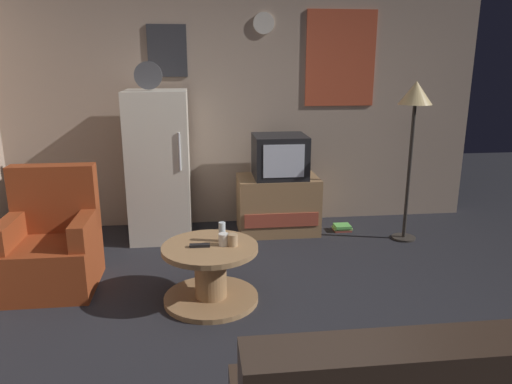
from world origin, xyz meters
TOP-DOWN VIEW (x-y plane):
  - ground_plane at (0.00, 0.00)m, footprint 12.00×12.00m
  - wall_with_art at (0.01, 2.45)m, footprint 5.20×0.12m
  - fridge at (-0.87, 1.99)m, footprint 0.60×0.62m
  - tv_stand at (0.34, 2.01)m, footprint 0.84×0.53m
  - crt_tv at (0.36, 2.01)m, footprint 0.54×0.51m
  - standing_lamp at (1.60, 1.63)m, footprint 0.32×0.32m
  - coffee_table at (-0.41, 0.53)m, footprint 0.72×0.72m
  - wine_glass at (-0.31, 0.61)m, footprint 0.05×0.05m
  - mug_ceramic_white at (-0.31, 0.53)m, footprint 0.08×0.08m
  - mug_ceramic_tan at (-0.24, 0.51)m, footprint 0.08×0.08m
  - remote_control at (-0.48, 0.52)m, footprint 0.15×0.05m
  - armchair at (-1.66, 0.95)m, footprint 0.68×0.68m
  - book_stack at (1.04, 1.94)m, footprint 0.20×0.15m

SIDE VIEW (x-z plane):
  - ground_plane at x=0.00m, z-range 0.00..0.00m
  - book_stack at x=1.04m, z-range 0.00..0.07m
  - coffee_table at x=-0.41m, z-range 0.00..0.45m
  - tv_stand at x=0.34m, z-range 0.00..0.60m
  - armchair at x=-1.66m, z-range -0.14..0.82m
  - remote_control at x=-0.48m, z-range 0.45..0.47m
  - mug_ceramic_white at x=-0.31m, z-range 0.45..0.54m
  - mug_ceramic_tan at x=-0.24m, z-range 0.45..0.54m
  - wine_glass at x=-0.31m, z-range 0.45..0.60m
  - fridge at x=-0.87m, z-range -0.13..1.64m
  - crt_tv at x=0.36m, z-range 0.60..1.04m
  - standing_lamp at x=1.60m, z-range 0.56..2.15m
  - wall_with_art at x=0.01m, z-range 0.01..2.73m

